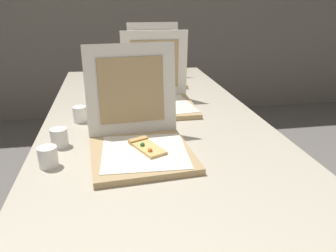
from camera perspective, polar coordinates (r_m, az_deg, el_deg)
name	(u,v)px	position (r m, az deg, el deg)	size (l,w,h in m)	color
table	(156,134)	(1.43, -1.99, -1.38)	(0.96, 2.32, 0.73)	#BCB29E
pizza_box_front	(140,139)	(1.15, -4.93, -2.20)	(0.36, 0.40, 0.36)	tan
pizza_box_middle	(158,97)	(1.62, -1.69, 4.97)	(0.34, 0.34, 0.36)	tan
pizza_box_back	(156,74)	(2.14, -2.07, 8.97)	(0.35, 0.40, 0.36)	tan
cup_white_near_center	(59,138)	(1.26, -18.21, -1.91)	(0.06, 0.06, 0.07)	white
cup_white_near_left	(48,157)	(1.13, -19.96, -5.03)	(0.06, 0.06, 0.07)	white
cup_white_mid	(80,114)	(1.49, -14.91, 1.98)	(0.06, 0.06, 0.07)	white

